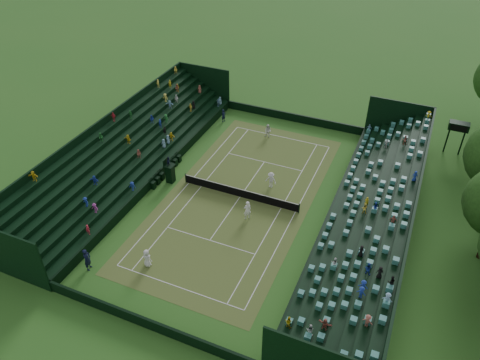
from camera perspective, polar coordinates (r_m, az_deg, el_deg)
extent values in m
plane|color=#2D6820|center=(44.11, 0.00, -2.09)|extent=(160.00, 160.00, 0.00)
cube|color=#366B23|center=(44.11, 0.00, -2.09)|extent=(12.97, 26.77, 0.01)
cube|color=black|center=(56.37, 6.49, 7.59)|extent=(17.17, 0.20, 1.00)
cube|color=black|center=(34.13, -11.15, -16.80)|extent=(17.17, 0.20, 1.00)
cube|color=black|center=(41.93, 10.73, -4.39)|extent=(0.20, 31.77, 1.00)
cube|color=black|center=(47.15, -9.50, 0.97)|extent=(0.20, 31.77, 1.00)
cube|color=black|center=(41.87, 11.39, -4.56)|extent=(0.80, 32.00, 1.00)
cube|color=black|center=(41.64, 12.49, -4.60)|extent=(0.80, 32.00, 1.45)
cube|color=black|center=(41.43, 13.60, -4.63)|extent=(0.80, 32.00, 1.90)
cube|color=black|center=(41.23, 14.73, -4.66)|extent=(0.80, 32.00, 2.35)
cube|color=black|center=(41.05, 15.86, -4.70)|extent=(0.80, 32.00, 2.80)
cube|color=black|center=(40.88, 17.00, -4.73)|extent=(0.80, 32.00, 3.25)
cube|color=black|center=(40.74, 18.15, -4.75)|extent=(0.80, 32.00, 3.70)
cube|color=black|center=(40.60, 19.31, -4.78)|extent=(0.80, 32.00, 4.15)
cube|color=black|center=(40.38, 20.11, -4.55)|extent=(0.20, 32.00, 4.90)
cube|color=black|center=(47.39, -10.02, 1.11)|extent=(0.80, 32.00, 1.00)
cube|color=black|center=(47.65, -10.86, 1.55)|extent=(0.80, 32.00, 1.45)
cube|color=black|center=(47.93, -11.70, 1.98)|extent=(0.80, 32.00, 1.90)
cube|color=black|center=(48.22, -12.52, 2.41)|extent=(0.80, 32.00, 2.35)
cube|color=black|center=(48.52, -13.34, 2.83)|extent=(0.80, 32.00, 2.80)
cube|color=black|center=(48.83, -14.15, 3.25)|extent=(0.80, 32.00, 3.25)
cube|color=black|center=(49.15, -14.94, 3.66)|extent=(0.80, 32.00, 3.70)
cube|color=black|center=(49.49, -15.73, 4.06)|extent=(0.80, 32.00, 4.15)
cube|color=black|center=(49.59, -16.26, 4.54)|extent=(0.20, 32.00, 4.90)
cylinder|color=black|center=(45.93, -6.64, 0.23)|extent=(0.10, 0.10, 1.06)
cylinder|color=black|center=(42.33, 7.22, -3.45)|extent=(0.10, 0.10, 1.06)
cube|color=black|center=(43.83, 0.00, -1.62)|extent=(11.57, 0.02, 0.86)
cube|color=white|center=(43.54, 0.00, -1.13)|extent=(11.57, 0.04, 0.07)
cylinder|color=black|center=(54.38, 23.90, 4.54)|extent=(0.16, 0.16, 3.00)
cylinder|color=black|center=(54.49, 25.43, 4.15)|extent=(0.16, 0.16, 3.00)
cube|color=black|center=(53.60, 25.14, 5.97)|extent=(2.00, 1.00, 0.80)
cube|color=black|center=(46.03, -8.50, 0.74)|extent=(0.72, 0.72, 1.84)
cube|color=black|center=(45.48, -8.61, 1.74)|extent=(0.92, 0.92, 0.10)
cube|color=black|center=(45.44, -9.04, 2.21)|extent=(0.08, 0.92, 0.72)
imported|color=black|center=(45.18, -8.67, 2.29)|extent=(0.42, 0.51, 0.95)
cube|color=black|center=(45.74, -10.57, -0.61)|extent=(0.47, 0.47, 0.76)
cube|color=black|center=(45.58, -10.88, -0.06)|extent=(0.06, 0.47, 0.47)
cube|color=black|center=(46.27, -10.05, -0.06)|extent=(0.47, 0.47, 0.76)
cube|color=black|center=(46.10, -10.36, 0.48)|extent=(0.06, 0.47, 0.47)
cube|color=black|center=(46.80, -9.54, 0.47)|extent=(0.47, 0.47, 0.76)
cube|color=black|center=(46.64, -9.84, 1.01)|extent=(0.06, 0.47, 0.47)
cube|color=black|center=(48.01, -8.43, 1.63)|extent=(0.47, 0.47, 0.76)
cube|color=black|center=(47.86, -8.72, 2.16)|extent=(0.06, 0.47, 0.47)
cube|color=black|center=(48.57, -7.96, 2.13)|extent=(0.47, 0.47, 0.76)
cube|color=black|center=(48.41, -8.25, 2.65)|extent=(0.06, 0.47, 0.47)
cube|color=black|center=(49.13, -7.49, 2.61)|extent=(0.47, 0.47, 0.76)
cube|color=black|center=(48.97, -7.78, 3.13)|extent=(0.06, 0.47, 0.47)
imported|color=white|center=(37.80, -11.27, -9.32)|extent=(0.87, 0.63, 1.65)
imported|color=white|center=(41.16, 0.90, -3.68)|extent=(0.82, 0.81, 1.92)
imported|color=silver|center=(52.76, 3.43, 5.98)|extent=(0.82, 0.67, 1.58)
imported|color=silver|center=(44.93, 3.79, -0.01)|extent=(1.14, 0.71, 1.69)
imported|color=black|center=(55.82, -2.02, 7.85)|extent=(0.54, 0.66, 1.58)
imported|color=black|center=(38.61, -18.12, -9.19)|extent=(0.63, 0.82, 2.01)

